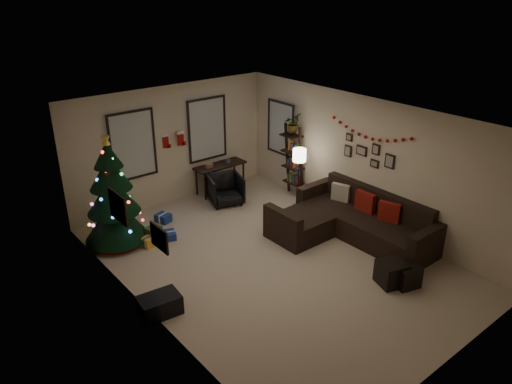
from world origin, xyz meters
The scene contains 29 objects.
floor centered at (0.00, 0.00, 0.00)m, with size 7.00×7.00×0.00m, color #C3AB93.
ceiling centered at (0.00, 0.00, 2.70)m, with size 7.00×7.00×0.00m, color white.
wall_back centered at (0.00, 3.50, 1.35)m, with size 5.00×5.00×0.00m, color beige.
wall_front centered at (0.00, -3.50, 1.35)m, with size 5.00×5.00×0.00m, color beige.
wall_left centered at (-2.50, 0.00, 1.35)m, with size 7.00×7.00×0.00m, color beige.
wall_right centered at (2.50, 0.00, 1.35)m, with size 7.00×7.00×0.00m, color beige.
window_back_left centered at (-0.95, 3.47, 1.55)m, with size 1.05×0.06×1.50m.
window_back_right centered at (0.95, 3.47, 1.55)m, with size 1.05×0.06×1.50m.
window_right_wall centered at (2.47, 2.55, 1.50)m, with size 0.06×0.90×1.30m.
christmas_tree centered at (-1.94, 2.43, 0.94)m, with size 1.23×1.23×2.28m.
presents centered at (-1.49, 2.21, 0.12)m, with size 1.50×1.01×0.30m.
sofa centered at (1.81, -0.29, 0.30)m, with size 2.06×2.98×0.91m.
pillow_red_a centered at (2.21, -0.91, 0.64)m, with size 0.11×0.42×0.42m, color maroon.
pillow_red_b centered at (2.21, -0.32, 0.64)m, with size 0.12×0.44×0.44m, color maroon.
pillow_cream centered at (2.21, 0.34, 0.63)m, with size 0.11×0.39×0.39m, color beige.
ottoman_near centered at (1.07, -1.86, 0.21)m, with size 0.44×0.44×0.42m, color black.
ottoman_far centered at (1.23, -2.04, 0.19)m, with size 0.40×0.40×0.38m, color black.
desk centered at (1.12, 3.22, 0.61)m, with size 1.29×0.46×0.69m.
desk_chair centered at (0.80, 2.57, 0.35)m, with size 0.68×0.63×0.69m, color black.
bookshelf centered at (2.30, 1.91, 0.86)m, with size 0.30×0.52×1.77m.
potted_plant centered at (2.30, 1.98, 1.84)m, with size 0.50×0.43×0.55m, color #4C4C4C.
floor_lamp centered at (1.95, 1.36, 1.17)m, with size 0.29×0.29×1.40m.
art_map centered at (-2.48, 0.88, 1.51)m, with size 0.04×0.60×0.50m.
art_abstract centered at (-2.48, -0.44, 1.53)m, with size 0.04×0.45×0.35m.
gallery centered at (2.48, -0.07, 1.57)m, with size 0.03×1.25×0.54m.
garland centered at (2.45, -0.08, 2.01)m, with size 0.08×1.90×0.30m, color #A5140C, non-canonical shape.
stocking_left centered at (-0.14, 3.49, 1.49)m, with size 0.20×0.05×0.36m.
stocking_right centered at (0.19, 3.38, 1.51)m, with size 0.20×0.05×0.36m.
storage_bin centered at (-2.40, -0.08, 0.16)m, with size 0.63×0.42×0.32m, color black.
Camera 1 is at (-5.18, -5.87, 4.84)m, focal length 34.31 mm.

